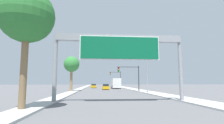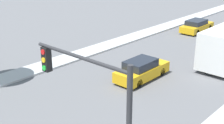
# 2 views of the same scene
# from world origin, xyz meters

# --- Properties ---
(sidewalk_right) EXTENTS (3.00, 120.00, 0.15)m
(sidewalk_right) POSITION_xyz_m (7.75, 60.00, 0.07)
(sidewalk_right) COLOR #B4B4B4
(sidewalk_right) RESTS_ON ground
(median_strip_left) EXTENTS (2.00, 120.00, 0.15)m
(median_strip_left) POSITION_xyz_m (-7.25, 60.00, 0.07)
(median_strip_left) COLOR #B4B4B4
(median_strip_left) RESTS_ON ground
(sign_gantry) EXTENTS (13.31, 0.73, 6.90)m
(sign_gantry) POSITION_xyz_m (0.00, 17.88, 5.58)
(sign_gantry) COLOR gray
(sign_gantry) RESTS_ON ground
(car_far_left) EXTENTS (1.84, 4.75, 1.39)m
(car_far_left) POSITION_xyz_m (-3.50, 62.83, 0.66)
(car_far_left) COLOR gold
(car_far_left) RESTS_ON ground
(car_near_center) EXTENTS (1.76, 4.57, 1.52)m
(car_near_center) POSITION_xyz_m (0.00, 47.84, 0.71)
(car_near_center) COLOR gold
(car_near_center) RESTS_ON ground
(truck_box_primary) EXTENTS (2.49, 7.70, 3.16)m
(truck_box_primary) POSITION_xyz_m (3.50, 54.90, 1.61)
(truck_box_primary) COLOR white
(truck_box_primary) RESTS_ON ground
(traffic_light_near_intersection) EXTENTS (4.91, 0.32, 5.62)m
(traffic_light_near_intersection) POSITION_xyz_m (5.09, 38.00, 3.85)
(traffic_light_near_intersection) COLOR #2D2D30
(traffic_light_near_intersection) RESTS_ON ground
(traffic_light_mid_block) EXTENTS (4.44, 0.32, 6.17)m
(traffic_light_mid_block) POSITION_xyz_m (5.35, 68.00, 4.17)
(traffic_light_mid_block) COLOR #2D2D30
(traffic_light_mid_block) RESTS_ON ground
(palm_tree_foreground) EXTENTS (4.06, 4.06, 8.98)m
(palm_tree_foreground) POSITION_xyz_m (-7.54, 13.37, 6.86)
(palm_tree_foreground) COLOR brown
(palm_tree_foreground) RESTS_ON ground
(palm_tree_background) EXTENTS (3.40, 3.40, 7.63)m
(palm_tree_background) POSITION_xyz_m (-7.90, 38.94, 5.80)
(palm_tree_background) COLOR #8C704C
(palm_tree_background) RESTS_ON ground
(street_lamp_right) EXTENTS (2.85, 0.28, 9.73)m
(street_lamp_right) POSITION_xyz_m (6.52, 31.73, 5.70)
(street_lamp_right) COLOR gray
(street_lamp_right) RESTS_ON ground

